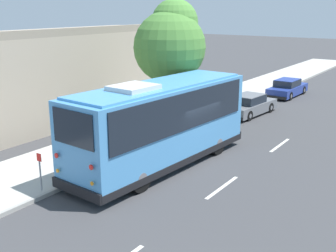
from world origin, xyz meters
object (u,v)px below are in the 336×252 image
parked_sedan_blue (287,88)px  street_tree (171,42)px  sign_post_far (73,158)px  parked_sedan_gray (249,105)px  shuttle_bus (161,120)px  sign_post_near (40,171)px

parked_sedan_blue → street_tree: 13.50m
street_tree → parked_sedan_blue: bearing=-8.7°
sign_post_far → parked_sedan_gray: bearing=-5.4°
parked_sedan_gray → parked_sedan_blue: size_ratio=1.00×
shuttle_bus → parked_sedan_blue: (17.10, 0.57, -1.37)m
street_tree → sign_post_near: 9.92m
parked_sedan_gray → parked_sedan_blue: bearing=4.9°
parked_sedan_gray → sign_post_far: size_ratio=3.09×
sign_post_far → parked_sedan_blue: bearing=-3.6°
street_tree → shuttle_bus: bearing=-150.2°
street_tree → sign_post_near: bearing=-175.8°
sign_post_far → sign_post_near: bearing=180.0°
street_tree → sign_post_near: (-9.12, -0.67, -3.85)m
sign_post_near → sign_post_far: size_ratio=0.93×
street_tree → sign_post_far: street_tree is taller
sign_post_near → parked_sedan_blue: bearing=-3.3°
parked_sedan_gray → street_tree: street_tree is taller
street_tree → sign_post_far: size_ratio=4.55×
parked_sedan_blue → sign_post_far: (-20.30, 1.27, 0.33)m
parked_sedan_gray → street_tree: 7.36m
shuttle_bus → parked_sedan_blue: 17.16m
parked_sedan_blue → sign_post_near: (-21.82, 1.27, 0.28)m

